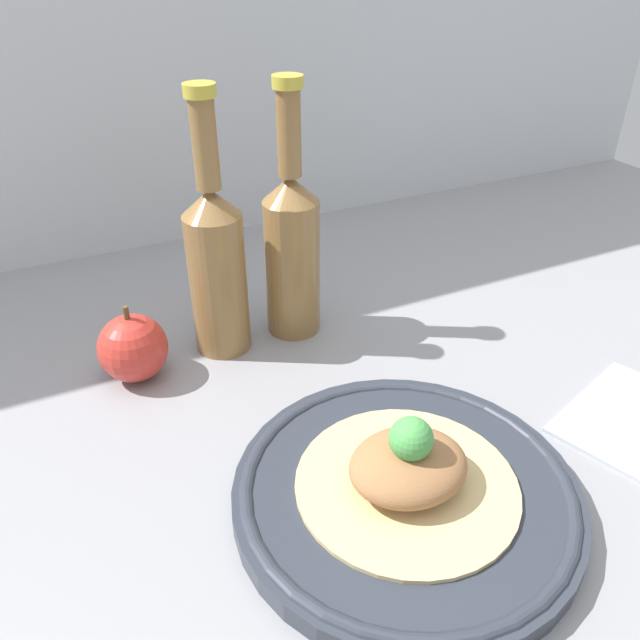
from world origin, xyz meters
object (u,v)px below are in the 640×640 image
at_px(plate, 406,492).
at_px(apple, 133,348).
at_px(plated_food, 408,469).
at_px(cider_bottle_right, 292,247).
at_px(cider_bottle_left, 216,262).

xyz_separation_m(plate, apple, (-0.16, 0.27, 0.02)).
distance_m(plate, apple, 0.32).
height_order(plated_food, apple, plated_food).
xyz_separation_m(cider_bottle_right, apple, (-0.19, -0.02, -0.07)).
bearing_deg(cider_bottle_right, cider_bottle_left, 180.00).
bearing_deg(cider_bottle_right, plate, -94.88).
bearing_deg(cider_bottle_left, plate, -77.71).
distance_m(plate, cider_bottle_left, 0.31).
bearing_deg(plate, cider_bottle_right, 85.12).
xyz_separation_m(plated_food, cider_bottle_left, (-0.06, 0.29, 0.07)).
xyz_separation_m(cider_bottle_left, cider_bottle_right, (0.09, 0.00, 0.00)).
height_order(plate, cider_bottle_left, cider_bottle_left).
height_order(cider_bottle_right, apple, cider_bottle_right).
xyz_separation_m(plate, cider_bottle_left, (-0.06, 0.29, 0.09)).
relative_size(plate, plated_food, 1.56).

